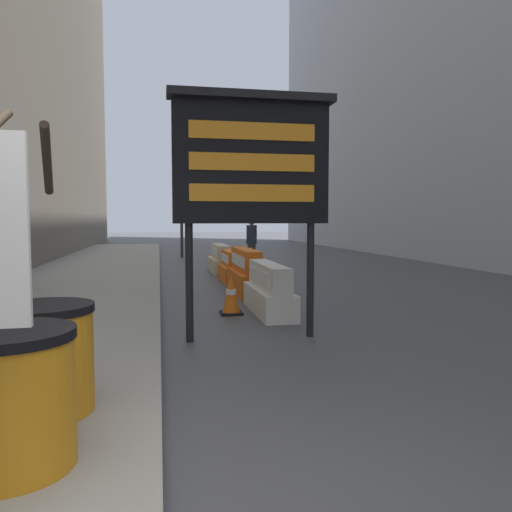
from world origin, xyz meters
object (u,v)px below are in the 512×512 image
(traffic_cone_mid, at_px, (231,295))
(pedestrian_worker, at_px, (252,239))
(jersey_barrier_orange_near, at_px, (231,268))
(traffic_cone_near, at_px, (218,258))
(barrel_drum_foreground, at_px, (10,399))
(traffic_light_near_curb, at_px, (181,193))
(message_board, at_px, (251,162))
(jersey_barrier_white, at_px, (269,291))
(jersey_barrier_orange_far, at_px, (245,274))
(jersey_barrier_cream, at_px, (220,260))
(barrel_drum_middle, at_px, (43,358))

(traffic_cone_mid, bearing_deg, pedestrian_worker, 77.07)
(jersey_barrier_orange_near, height_order, traffic_cone_near, jersey_barrier_orange_near)
(barrel_drum_foreground, relative_size, traffic_light_near_curb, 0.22)
(message_board, bearing_deg, jersey_barrier_white, 70.47)
(message_board, distance_m, jersey_barrier_white, 2.70)
(barrel_drum_foreground, relative_size, jersey_barrier_orange_far, 0.38)
(jersey_barrier_white, xyz_separation_m, jersey_barrier_orange_far, (0.00, 2.31, 0.05))
(jersey_barrier_white, bearing_deg, pedestrian_worker, 81.56)
(jersey_barrier_white, xyz_separation_m, traffic_cone_mid, (-0.64, 0.01, -0.05))
(pedestrian_worker, bearing_deg, jersey_barrier_orange_far, -168.44)
(jersey_barrier_white, relative_size, jersey_barrier_cream, 0.93)
(barrel_drum_middle, relative_size, traffic_light_near_curb, 0.22)
(traffic_cone_near, bearing_deg, jersey_barrier_orange_far, -90.23)
(jersey_barrier_cream, bearing_deg, barrel_drum_foreground, -102.59)
(barrel_drum_middle, relative_size, jersey_barrier_cream, 0.38)
(jersey_barrier_cream, height_order, traffic_cone_mid, jersey_barrier_cream)
(traffic_cone_near, xyz_separation_m, traffic_cone_mid, (-0.66, -7.44, -0.05))
(barrel_drum_middle, distance_m, traffic_light_near_curb, 16.98)
(barrel_drum_middle, xyz_separation_m, jersey_barrier_white, (2.66, 4.26, -0.18))
(barrel_drum_middle, xyz_separation_m, jersey_barrier_cream, (2.66, 11.02, -0.18))
(traffic_cone_near, bearing_deg, message_board, -94.01)
(jersey_barrier_orange_near, distance_m, pedestrian_worker, 3.72)
(jersey_barrier_orange_far, relative_size, pedestrian_worker, 1.34)
(barrel_drum_middle, distance_m, jersey_barrier_orange_far, 7.09)
(message_board, height_order, jersey_barrier_orange_near, message_board)
(barrel_drum_middle, bearing_deg, jersey_barrier_cream, 76.45)
(barrel_drum_middle, xyz_separation_m, jersey_barrier_orange_far, (2.66, 6.57, -0.13))
(message_board, relative_size, jersey_barrier_cream, 1.47)
(jersey_barrier_white, relative_size, traffic_cone_mid, 3.06)
(jersey_barrier_cream, distance_m, traffic_light_near_curb, 6.23)
(jersey_barrier_white, height_order, jersey_barrier_orange_far, jersey_barrier_orange_far)
(jersey_barrier_orange_near, bearing_deg, barrel_drum_middle, -107.02)
(message_board, bearing_deg, jersey_barrier_orange_far, 81.26)
(pedestrian_worker, bearing_deg, barrel_drum_middle, -174.08)
(traffic_cone_near, bearing_deg, barrel_drum_middle, -102.88)
(message_board, height_order, pedestrian_worker, message_board)
(jersey_barrier_orange_near, bearing_deg, jersey_barrier_white, -90.00)
(message_board, xyz_separation_m, traffic_cone_mid, (-0.02, 1.77, -2.00))
(traffic_light_near_curb, distance_m, pedestrian_worker, 5.31)
(jersey_barrier_white, height_order, pedestrian_worker, pedestrian_worker)
(traffic_cone_mid, relative_size, traffic_light_near_curb, 0.18)
(barrel_drum_foreground, height_order, jersey_barrier_orange_far, barrel_drum_foreground)
(jersey_barrier_cream, xyz_separation_m, traffic_cone_mid, (-0.64, -6.76, -0.04))
(jersey_barrier_cream, distance_m, pedestrian_worker, 1.73)
(message_board, bearing_deg, traffic_cone_mid, 90.49)
(jersey_barrier_orange_far, bearing_deg, barrel_drum_foreground, -109.67)
(barrel_drum_middle, distance_m, jersey_barrier_orange_near, 9.08)
(jersey_barrier_orange_far, relative_size, traffic_cone_near, 2.86)
(jersey_barrier_cream, relative_size, pedestrian_worker, 1.34)
(jersey_barrier_orange_far, bearing_deg, traffic_cone_mid, -105.56)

